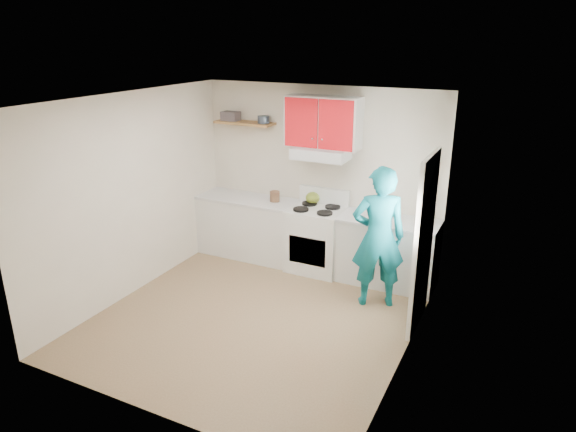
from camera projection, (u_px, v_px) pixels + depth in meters
The scene contains 21 objects.
floor at pixel (257, 317), 6.30m from camera, with size 3.80×3.80×0.00m, color brown.
ceiling at pixel (252, 100), 5.44m from camera, with size 3.60×3.80×0.04m, color white.
back_wall at pixel (320, 177), 7.48m from camera, with size 3.60×0.04×2.60m, color beige.
front_wall at pixel (141, 285), 4.26m from camera, with size 3.60×0.04×2.60m, color beige.
left_wall at pixel (133, 195), 6.62m from camera, with size 0.04×3.80×2.60m, color beige.
right_wall at pixel (413, 243), 5.12m from camera, with size 0.04×3.80×2.60m, color beige.
door at pixel (423, 244), 5.81m from camera, with size 0.05×0.85×2.05m, color white.
door_glass at pixel (424, 208), 5.68m from camera, with size 0.01×0.55×0.95m, color white.
counter_left at pixel (249, 227), 7.94m from camera, with size 1.52×0.60×0.90m, color silver.
counter_right at pixel (387, 252), 7.03m from camera, with size 1.32×0.60×0.90m, color silver.
stove at pixel (316, 239), 7.44m from camera, with size 0.76×0.65×0.92m, color white.
range_hood at pixel (321, 154), 7.12m from camera, with size 0.76×0.44×0.15m, color silver.
upper_cabinets at pixel (323, 122), 7.02m from camera, with size 1.02×0.33×0.70m, color red.
shelf at pixel (245, 123), 7.59m from camera, with size 0.90×0.30×0.04m, color brown.
books at pixel (231, 116), 7.65m from camera, with size 0.25×0.18×0.13m, color #463D41.
tin at pixel (264, 120), 7.43m from camera, with size 0.17×0.17×0.10m, color #333D4C.
kettle at pixel (313, 198), 7.50m from camera, with size 0.21×0.21×0.18m, color olive.
crock at pixel (275, 197), 7.60m from camera, with size 0.14×0.14×0.17m, color #513623.
cutting_board at pixel (364, 217), 7.00m from camera, with size 0.30×0.22×0.02m, color olive.
silicone_mat at pixel (406, 224), 6.76m from camera, with size 0.30×0.25×0.01m, color red.
person at pixel (378, 237), 6.33m from camera, with size 0.66×0.43×1.80m, color #0C6772.
Camera 1 is at (2.78, -4.80, 3.25)m, focal length 32.27 mm.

